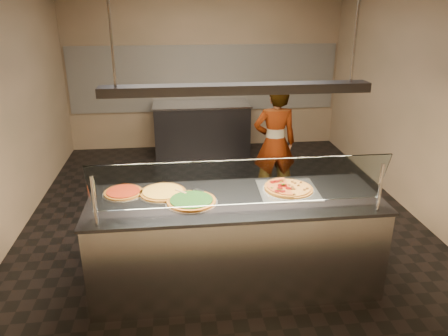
{
  "coord_description": "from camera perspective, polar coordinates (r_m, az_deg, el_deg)",
  "views": [
    {
      "loc": [
        -0.57,
        -5.09,
        2.65
      ],
      "look_at": [
        -0.08,
        -0.89,
        1.02
      ],
      "focal_mm": 35.0,
      "sensor_mm": 36.0,
      "label": 1
    }
  ],
  "objects": [
    {
      "name": "serving_counter",
      "position": [
        4.28,
        1.44,
        -9.6
      ],
      "size": [
        2.73,
        0.94,
        0.93
      ],
      "color": "#B7B7BC",
      "rests_on": "ground"
    },
    {
      "name": "pizza_spinach",
      "position": [
        3.99,
        -4.29,
        -4.28
      ],
      "size": [
        0.48,
        0.48,
        0.03
      ],
      "color": "silver",
      "rests_on": "serving_counter"
    },
    {
      "name": "half_pizza_sausage",
      "position": [
        4.29,
        9.84,
        -2.5
      ],
      "size": [
        0.25,
        0.47,
        0.04
      ],
      "color": "brown",
      "rests_on": "perforated_tray"
    },
    {
      "name": "ground",
      "position": [
        5.78,
        -0.2,
        -6.34
      ],
      "size": [
        5.0,
        6.0,
        0.02
      ],
      "primitive_type": "cube",
      "color": "black",
      "rests_on": "ground"
    },
    {
      "name": "pizza_tomato",
      "position": [
        4.27,
        -13.01,
        -3.07
      ],
      "size": [
        0.39,
        0.39,
        0.03
      ],
      "color": "silver",
      "rests_on": "serving_counter"
    },
    {
      "name": "perforated_tray",
      "position": [
        4.27,
        8.38,
        -2.83
      ],
      "size": [
        0.58,
        0.58,
        0.01
      ],
      "color": "silver",
      "rests_on": "serving_counter"
    },
    {
      "name": "wall_right",
      "position": [
        6.06,
        24.36,
        8.3
      ],
      "size": [
        0.02,
        6.0,
        3.0
      ],
      "primitive_type": "cube",
      "color": "tan",
      "rests_on": "ground"
    },
    {
      "name": "heat_lamp_housing",
      "position": [
        3.75,
        1.65,
        10.29
      ],
      "size": [
        2.3,
        0.18,
        0.08
      ],
      "primitive_type": "cube",
      "color": "#333338",
      "rests_on": "ceiling"
    },
    {
      "name": "prep_table",
      "position": [
        7.96,
        -2.91,
        5.16
      ],
      "size": [
        1.72,
        0.74,
        0.93
      ],
      "color": "#333338",
      "rests_on": "ground"
    },
    {
      "name": "tile_band",
      "position": [
        8.21,
        -2.57,
        11.62
      ],
      "size": [
        4.9,
        0.02,
        1.2
      ],
      "primitive_type": "cube",
      "color": "silver",
      "rests_on": "wall_back"
    },
    {
      "name": "half_pizza_pepperoni",
      "position": [
        4.23,
        6.93,
        -2.56
      ],
      "size": [
        0.25,
        0.47,
        0.05
      ],
      "color": "brown",
      "rests_on": "perforated_tray"
    },
    {
      "name": "sneeze_guard",
      "position": [
        3.64,
        2.3,
        -2.02
      ],
      "size": [
        2.49,
        0.18,
        0.54
      ],
      "color": "#B7B7BC",
      "rests_on": "serving_counter"
    },
    {
      "name": "lamp_rod_left",
      "position": [
        3.68,
        -14.69,
        18.01
      ],
      "size": [
        0.02,
        0.02,
        1.01
      ],
      "primitive_type": "cylinder",
      "color": "#B7B7BC",
      "rests_on": "ceiling"
    },
    {
      "name": "wall_back",
      "position": [
        8.2,
        -2.61,
        13.03
      ],
      "size": [
        5.0,
        0.02,
        3.0
      ],
      "primitive_type": "cube",
      "color": "tan",
      "rests_on": "ground"
    },
    {
      "name": "pizza_cheese",
      "position": [
        4.2,
        -8.0,
        -3.12
      ],
      "size": [
        0.46,
        0.46,
        0.03
      ],
      "color": "silver",
      "rests_on": "serving_counter"
    },
    {
      "name": "pizza_spatula",
      "position": [
        4.15,
        -4.85,
        -3.08
      ],
      "size": [
        0.28,
        0.17,
        0.02
      ],
      "color": "#B7B7BC",
      "rests_on": "pizza_spinach"
    },
    {
      "name": "worker",
      "position": [
        6.04,
        6.63,
        3.25
      ],
      "size": [
        0.6,
        0.39,
        1.63
      ],
      "primitive_type": "imported",
      "rotation": [
        0.0,
        0.0,
        3.14
      ],
      "color": "#373240",
      "rests_on": "ground"
    },
    {
      "name": "lamp_rod_right",
      "position": [
        3.95,
        17.0,
        17.96
      ],
      "size": [
        0.02,
        0.02,
        1.01
      ],
      "primitive_type": "cylinder",
      "color": "#B7B7BC",
      "rests_on": "ceiling"
    },
    {
      "name": "wall_left",
      "position": [
        5.57,
        -27.02,
        6.88
      ],
      "size": [
        0.02,
        6.0,
        3.0
      ],
      "primitive_type": "cube",
      "color": "tan",
      "rests_on": "ground"
    },
    {
      "name": "wall_front",
      "position": [
        2.45,
        7.68,
        -7.22
      ],
      "size": [
        5.0,
        0.02,
        3.0
      ],
      "primitive_type": "cube",
      "color": "tan",
      "rests_on": "ground"
    }
  ]
}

